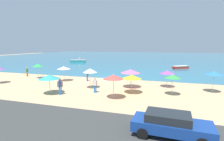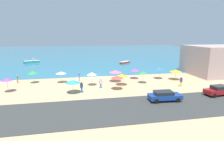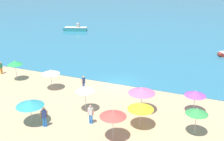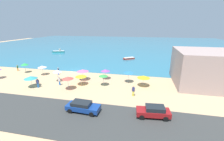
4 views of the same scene
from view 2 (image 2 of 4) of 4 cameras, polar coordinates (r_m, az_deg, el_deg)
The scene contains 24 objects.
ground_plane at distance 39.01m, azimuth -6.55°, elevation -2.03°, with size 160.00×160.00×0.00m, color tan.
sea at distance 93.32m, azimuth -9.00°, elevation 5.84°, with size 150.00×110.00×0.05m, color teal.
coastal_road at distance 21.97m, azimuth -3.06°, elevation -12.90°, with size 80.00×8.00×0.06m, color #383938.
beach_umbrella_0 at distance 36.83m, azimuth 7.46°, elevation 0.25°, with size 1.93×1.93×2.24m.
beach_umbrella_1 at distance 28.21m, azimuth -12.70°, elevation -3.53°, with size 2.35×2.35×2.22m.
beach_umbrella_2 at distance 36.39m, azimuth -24.53°, elevation -0.55°, with size 1.71×1.71×2.44m.
beach_umbrella_3 at distance 37.72m, azimuth 15.24°, elevation 0.61°, with size 1.93×1.93×2.47m.
beach_umbrella_4 at distance 31.94m, azimuth 3.20°, elevation -1.59°, with size 2.17×2.17×2.14m.
beach_umbrella_5 at distance 31.75m, azimuth -6.65°, elevation -1.01°, with size 1.77×1.77×2.57m.
beach_umbrella_6 at distance 34.15m, azimuth 1.12°, elevation -0.28°, with size 2.45×2.45×2.40m.
beach_umbrella_7 at distance 38.04m, azimuth 20.11°, elevation -0.10°, with size 2.37×2.37×2.19m.
beach_umbrella_8 at distance 33.67m, azimuth 10.18°, elevation -0.72°, with size 1.75×1.75×2.34m.
beach_umbrella_9 at distance 34.84m, azimuth -16.33°, elevation -0.69°, with size 1.96×1.96×2.28m.
beach_umbrella_10 at distance 29.16m, azimuth 1.71°, elevation -2.13°, with size 2.05×2.05×2.50m.
beach_umbrella_11 at distance 32.62m, azimuth -31.14°, elevation -2.46°, with size 1.79×1.79×2.44m.
bather_0 at distance 28.40m, azimuth -9.91°, elevation -5.18°, with size 0.49×0.39×1.81m.
bather_1 at distance 33.66m, azimuth 21.64°, elevation -3.19°, with size 0.57×0.23×1.82m.
bather_2 at distance 38.38m, azimuth -28.57°, elevation -2.27°, with size 0.26×0.57×1.58m.
bather_3 at distance 30.44m, azimuth -3.71°, elevation -3.99°, with size 0.57×0.24×1.73m.
bather_4 at distance 35.77m, azimuth -10.64°, elevation -1.82°, with size 0.22×0.57×1.72m.
parked_car_1 at distance 25.61m, azimuth 16.76°, elevation -7.87°, with size 4.59×2.05×1.42m.
parked_car_2 at distance 31.32m, azimuth 31.41°, elevation -5.49°, with size 4.30×2.09×1.51m.
skiff_nearshore at distance 56.87m, azimuth 4.17°, elevation 2.68°, with size 3.89×3.21×0.60m.
skiff_offshore at distance 63.08m, azimuth -24.70°, elevation 2.66°, with size 4.98×2.77×1.57m.
Camera 2 is at (-2.54, -37.84, 9.13)m, focal length 28.00 mm.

